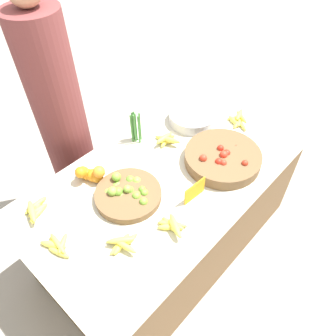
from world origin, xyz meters
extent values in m
plane|color=#ADA599|center=(0.00, 0.00, 0.00)|extent=(12.00, 12.00, 0.00)
cube|color=brown|center=(0.00, 0.00, 0.37)|extent=(1.73, 0.96, 0.74)
cube|color=beige|center=(0.00, 0.00, 0.74)|extent=(1.80, 1.00, 0.01)
cylinder|color=brown|center=(-0.28, 0.04, 0.77)|extent=(0.38, 0.38, 0.05)
sphere|color=#7AB238|center=(-0.23, -0.03, 0.80)|extent=(0.04, 0.04, 0.04)
sphere|color=#6BA333|center=(-0.29, 0.14, 0.78)|extent=(0.04, 0.04, 0.04)
sphere|color=#6BA333|center=(-0.27, 0.05, 0.79)|extent=(0.05, 0.05, 0.05)
sphere|color=#7AB238|center=(-0.27, -0.01, 0.79)|extent=(0.05, 0.05, 0.05)
sphere|color=#7AB238|center=(-0.26, 0.16, 0.82)|extent=(0.05, 0.05, 0.05)
sphere|color=#6BA333|center=(-0.32, 0.08, 0.80)|extent=(0.05, 0.05, 0.05)
sphere|color=#89BC42|center=(-0.32, 0.06, 0.78)|extent=(0.04, 0.04, 0.04)
sphere|color=#89BC42|center=(-0.36, 0.13, 0.78)|extent=(0.05, 0.05, 0.05)
sphere|color=#89BC42|center=(-0.35, 0.10, 0.81)|extent=(0.05, 0.05, 0.05)
sphere|color=#89BC42|center=(-0.28, 0.05, 0.81)|extent=(0.04, 0.04, 0.04)
sphere|color=#6BA333|center=(-0.22, 0.00, 0.79)|extent=(0.04, 0.04, 0.04)
sphere|color=#89BC42|center=(-0.28, 0.14, 0.78)|extent=(0.04, 0.04, 0.04)
sphere|color=#89BC42|center=(-0.19, 0.07, 0.78)|extent=(0.05, 0.05, 0.05)
sphere|color=#7AB238|center=(-0.27, -0.07, 0.80)|extent=(0.05, 0.05, 0.05)
sphere|color=#6BA333|center=(-0.21, 0.11, 0.78)|extent=(0.05, 0.05, 0.05)
sphere|color=#89BC42|center=(-0.27, 0.05, 0.79)|extent=(0.05, 0.05, 0.05)
cylinder|color=brown|center=(0.30, -0.18, 0.79)|extent=(0.47, 0.47, 0.07)
sphere|color=red|center=(0.32, -0.24, 0.80)|extent=(0.04, 0.04, 0.04)
sphere|color=red|center=(0.29, -0.19, 0.83)|extent=(0.05, 0.05, 0.05)
sphere|color=red|center=(0.41, -0.20, 0.80)|extent=(0.04, 0.04, 0.04)
sphere|color=red|center=(0.22, -0.15, 0.80)|extent=(0.04, 0.04, 0.04)
sphere|color=red|center=(0.18, -0.09, 0.79)|extent=(0.05, 0.05, 0.05)
sphere|color=red|center=(0.22, -0.20, 0.83)|extent=(0.05, 0.05, 0.05)
sphere|color=red|center=(0.18, -0.12, 0.83)|extent=(0.05, 0.05, 0.05)
sphere|color=red|center=(0.20, -0.09, 0.78)|extent=(0.04, 0.04, 0.04)
sphere|color=red|center=(0.31, -0.26, 0.79)|extent=(0.05, 0.05, 0.05)
sphere|color=red|center=(0.30, -0.09, 0.80)|extent=(0.04, 0.04, 0.04)
sphere|color=red|center=(0.23, -0.23, 0.83)|extent=(0.04, 0.04, 0.04)
sphere|color=red|center=(0.22, -0.29, 0.78)|extent=(0.05, 0.05, 0.05)
sphere|color=red|center=(0.32, -0.15, 0.83)|extent=(0.04, 0.04, 0.04)
sphere|color=red|center=(0.22, -0.08, 0.77)|extent=(0.04, 0.04, 0.04)
sphere|color=red|center=(0.31, -0.33, 0.83)|extent=(0.04, 0.04, 0.04)
sphere|color=red|center=(0.32, -0.19, 0.82)|extent=(0.05, 0.05, 0.05)
sphere|color=red|center=(0.31, -0.21, 0.80)|extent=(0.05, 0.05, 0.05)
sphere|color=red|center=(0.31, -0.14, 0.78)|extent=(0.05, 0.05, 0.05)
sphere|color=orange|center=(-0.35, 0.33, 0.78)|extent=(0.07, 0.07, 0.07)
sphere|color=orange|center=(-0.36, 0.36, 0.79)|extent=(0.07, 0.07, 0.07)
sphere|color=orange|center=(-0.33, 0.29, 0.79)|extent=(0.08, 0.08, 0.08)
sphere|color=orange|center=(-0.32, 0.27, 0.79)|extent=(0.07, 0.07, 0.07)
sphere|color=orange|center=(-0.39, 0.33, 0.83)|extent=(0.07, 0.07, 0.07)
sphere|color=orange|center=(-0.31, 0.25, 0.84)|extent=(0.07, 0.07, 0.07)
cylinder|color=silver|center=(0.49, 0.21, 0.79)|extent=(0.33, 0.33, 0.07)
cube|color=orange|center=(-0.04, -0.23, 0.81)|extent=(0.16, 0.02, 0.12)
cylinder|color=#4C8E42|center=(0.07, 0.36, 0.86)|extent=(0.01, 0.01, 0.22)
cylinder|color=#428438|center=(0.06, 0.37, 0.86)|extent=(0.01, 0.01, 0.22)
cylinder|color=#428438|center=(0.09, 0.36, 0.86)|extent=(0.01, 0.01, 0.22)
cylinder|color=#4C8E42|center=(0.11, 0.35, 0.86)|extent=(0.01, 0.01, 0.22)
cylinder|color=#428438|center=(0.08, 0.38, 0.86)|extent=(0.01, 0.01, 0.22)
cylinder|color=#428438|center=(0.08, 0.38, 0.86)|extent=(0.01, 0.01, 0.22)
cylinder|color=#4C8E42|center=(0.10, 0.38, 0.86)|extent=(0.01, 0.01, 0.22)
cylinder|color=#428438|center=(0.08, 0.33, 0.86)|extent=(0.01, 0.01, 0.22)
ellipsoid|color=#EFDB4C|center=(-0.76, 0.03, 0.76)|extent=(0.07, 0.13, 0.03)
ellipsoid|color=#EFDB4C|center=(-0.75, 0.09, 0.77)|extent=(0.10, 0.14, 0.04)
ellipsoid|color=#EFDB4C|center=(-0.74, 0.07, 0.77)|extent=(0.04, 0.14, 0.03)
ellipsoid|color=#EFDB4C|center=(-0.72, 0.05, 0.78)|extent=(0.11, 0.09, 0.03)
ellipsoid|color=#EFDB4C|center=(-0.74, 0.07, 0.79)|extent=(0.05, 0.15, 0.03)
ellipsoid|color=#EFDB4C|center=(-0.28, -0.27, 0.77)|extent=(0.11, 0.11, 0.03)
ellipsoid|color=#EFDB4C|center=(-0.27, -0.27, 0.77)|extent=(0.08, 0.14, 0.03)
ellipsoid|color=#EFDB4C|center=(-0.27, -0.26, 0.77)|extent=(0.05, 0.13, 0.03)
ellipsoid|color=#EFDB4C|center=(-0.26, -0.27, 0.77)|extent=(0.11, 0.15, 0.03)
ellipsoid|color=#EFDB4C|center=(-0.28, -0.31, 0.79)|extent=(0.08, 0.13, 0.03)
ellipsoid|color=#EFDB4C|center=(-0.27, -0.29, 0.79)|extent=(0.11, 0.14, 0.03)
ellipsoid|color=#EFDB4C|center=(-0.50, -0.17, 0.76)|extent=(0.15, 0.04, 0.03)
ellipsoid|color=#EFDB4C|center=(-0.53, -0.15, 0.76)|extent=(0.13, 0.05, 0.03)
ellipsoid|color=#EFDB4C|center=(-0.52, -0.16, 0.77)|extent=(0.14, 0.06, 0.03)
ellipsoid|color=#EFDB4C|center=(-0.51, -0.13, 0.76)|extent=(0.13, 0.11, 0.03)
ellipsoid|color=#EFDB4C|center=(-0.51, -0.17, 0.77)|extent=(0.13, 0.06, 0.03)
ellipsoid|color=#EFDB4C|center=(-0.52, -0.16, 0.79)|extent=(0.12, 0.11, 0.03)
ellipsoid|color=#EFDB4C|center=(-0.52, -0.19, 0.79)|extent=(0.05, 0.15, 0.03)
ellipsoid|color=#EFDB4C|center=(0.68, -0.04, 0.77)|extent=(0.14, 0.06, 0.03)
ellipsoid|color=#EFDB4C|center=(0.71, -0.01, 0.76)|extent=(0.11, 0.12, 0.03)
ellipsoid|color=#EFDB4C|center=(0.67, -0.02, 0.77)|extent=(0.08, 0.13, 0.03)
ellipsoid|color=#EFDB4C|center=(0.68, -0.07, 0.76)|extent=(0.10, 0.14, 0.03)
ellipsoid|color=#EFDB4C|center=(0.70, -0.04, 0.77)|extent=(0.11, 0.08, 0.03)
ellipsoid|color=#EFDB4C|center=(0.72, -0.04, 0.79)|extent=(0.09, 0.14, 0.03)
ellipsoid|color=#EFDB4C|center=(0.73, -0.02, 0.79)|extent=(0.13, 0.07, 0.03)
ellipsoid|color=#EFDB4C|center=(0.20, 0.19, 0.76)|extent=(0.12, 0.12, 0.03)
ellipsoid|color=#EFDB4C|center=(0.23, 0.22, 0.77)|extent=(0.11, 0.09, 0.03)
ellipsoid|color=#EFDB4C|center=(0.20, 0.22, 0.77)|extent=(0.07, 0.14, 0.03)
ellipsoid|color=#EFDB4C|center=(0.19, 0.20, 0.77)|extent=(0.13, 0.07, 0.03)
ellipsoid|color=#EFDB4C|center=(0.19, 0.20, 0.80)|extent=(0.14, 0.04, 0.04)
ellipsoid|color=#EFDB4C|center=(0.20, 0.16, 0.79)|extent=(0.08, 0.14, 0.03)
ellipsoid|color=#EFDB4C|center=(-0.69, 0.32, 0.76)|extent=(0.14, 0.07, 0.03)
ellipsoid|color=#EFDB4C|center=(-0.69, 0.33, 0.77)|extent=(0.12, 0.03, 0.03)
ellipsoid|color=#EFDB4C|center=(-0.67, 0.37, 0.77)|extent=(0.15, 0.05, 0.03)
ellipsoid|color=#EFDB4C|center=(-0.69, 0.34, 0.76)|extent=(0.12, 0.12, 0.03)
ellipsoid|color=#EFDB4C|center=(-0.72, 0.32, 0.80)|extent=(0.09, 0.16, 0.04)
ellipsoid|color=#EFDB4C|center=(-0.72, 0.31, 0.79)|extent=(0.09, 0.12, 0.03)
cylinder|color=brown|center=(-0.19, 0.78, 0.79)|extent=(0.32, 0.32, 1.57)
camera|label=1|loc=(-0.99, -0.90, 2.21)|focal=35.00mm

